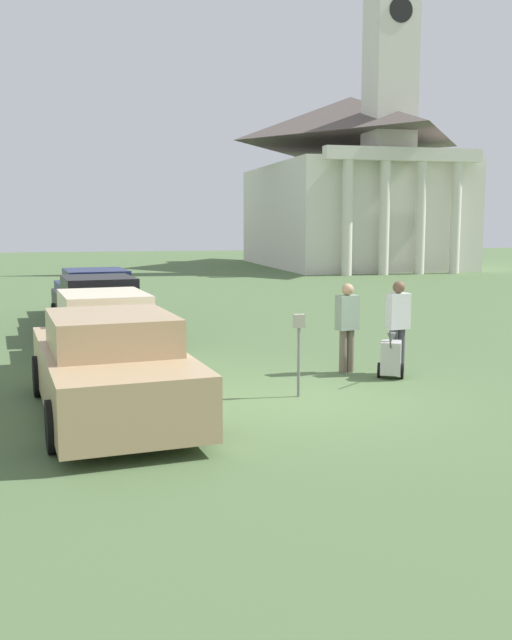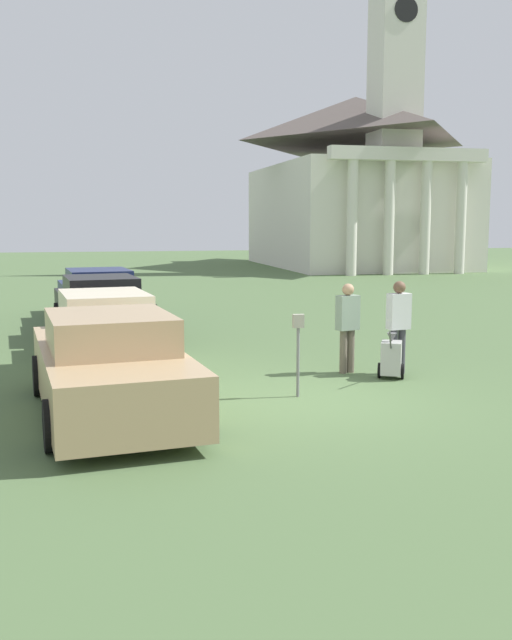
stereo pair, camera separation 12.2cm
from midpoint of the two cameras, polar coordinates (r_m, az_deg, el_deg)
name	(u,v)px [view 2 (the right image)]	position (r m, az deg, el deg)	size (l,w,h in m)	color
ground_plane	(311,400)	(11.62, 4.70, -6.37)	(120.00, 120.00, 0.00)	#4C663D
parked_car_tan	(109,367)	(10.76, -11.33, -3.74)	(2.47, 5.16, 1.54)	tan
parked_car_cream	(104,334)	(14.10, -11.81, -1.11)	(2.30, 5.18, 1.52)	beige
parked_car_black	(100,309)	(17.96, -12.15, 0.89)	(2.40, 5.00, 1.53)	black
parked_car_navy	(98,296)	(21.33, -12.34, 1.91)	(2.49, 5.37, 1.49)	#19234C
parking_meter	(298,340)	(11.61, 3.69, -1.57)	(0.18, 0.09, 1.37)	slate
person_worker	(348,322)	(13.56, 7.59, -0.18)	(0.46, 0.32, 1.71)	#665B4C
person_supervisor	(399,321)	(13.63, 11.58, -0.09)	(0.45, 0.28, 1.76)	#3F3F47
equipment_cart	(391,358)	(13.29, 11.02, -2.97)	(0.63, 0.97, 1.00)	#B2B2AD
church	(357,175)	(46.90, 8.15, 11.44)	(10.83, 16.09, 24.42)	silver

